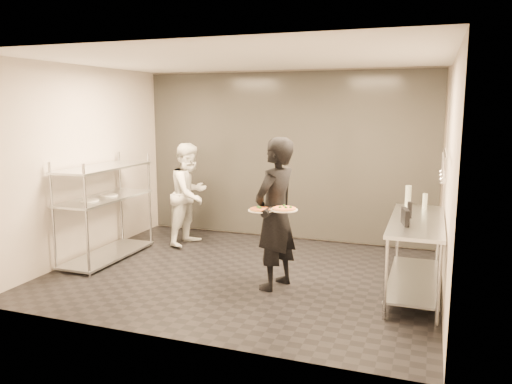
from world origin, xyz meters
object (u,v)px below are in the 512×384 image
(pass_rack, at_px, (105,207))
(pos_monitor, at_px, (405,217))
(bottle_dark, at_px, (410,210))
(bottle_green, at_px, (408,196))
(prep_counter, at_px, (416,244))
(pizza_plate_far, at_px, (284,209))
(waiter, at_px, (275,214))
(salad_plate, at_px, (275,176))
(bottle_clear, at_px, (425,201))
(chef, at_px, (190,194))
(pizza_plate_near, at_px, (261,210))

(pass_rack, height_order, pos_monitor, pass_rack)
(bottle_dark, bearing_deg, bottle_green, 94.36)
(prep_counter, distance_m, pizza_plate_far, 1.61)
(pizza_plate_far, height_order, bottle_dark, bottle_dark)
(waiter, xyz_separation_m, salad_plate, (-0.09, 0.27, 0.42))
(bottle_green, xyz_separation_m, bottle_clear, (0.21, -0.09, -0.04))
(waiter, xyz_separation_m, chef, (-1.88, 1.42, -0.11))
(prep_counter, bearing_deg, bottle_clear, 84.04)
(pass_rack, bearing_deg, bottle_green, 9.96)
(bottle_dark, bearing_deg, bottle_clear, 75.66)
(pizza_plate_near, xyz_separation_m, bottle_dark, (1.65, 0.58, -0.01))
(pass_rack, bearing_deg, pizza_plate_near, -12.15)
(salad_plate, bearing_deg, pizza_plate_near, -92.42)
(waiter, bearing_deg, bottle_dark, 119.95)
(pass_rack, height_order, waiter, waiter)
(salad_plate, xyz_separation_m, bottle_dark, (1.63, 0.07, -0.33))
(chef, xyz_separation_m, pos_monitor, (3.40, -1.43, 0.19))
(chef, relative_size, pizza_plate_near, 5.59)
(pass_rack, relative_size, salad_plate, 5.89)
(pos_monitor, bearing_deg, pizza_plate_near, 174.44)
(chef, distance_m, bottle_clear, 3.62)
(pizza_plate_near, xyz_separation_m, bottle_green, (1.60, 1.29, 0.04))
(pizza_plate_near, bearing_deg, waiter, 66.10)
(pass_rack, relative_size, waiter, 0.86)
(salad_plate, xyz_separation_m, bottle_clear, (1.79, 0.69, -0.33))
(pizza_plate_near, relative_size, bottle_dark, 1.49)
(pizza_plate_far, relative_size, salad_plate, 1.16)
(salad_plate, height_order, pos_monitor, salad_plate)
(prep_counter, relative_size, bottle_clear, 8.95)
(bottle_dark, bearing_deg, pass_rack, -179.63)
(salad_plate, xyz_separation_m, bottle_green, (1.57, 0.78, -0.29))
(chef, bearing_deg, pos_monitor, -104.04)
(waiter, relative_size, bottle_green, 6.63)
(pizza_plate_far, distance_m, bottle_clear, 1.93)
(bottle_clear, xyz_separation_m, bottle_dark, (-0.16, -0.62, -0.00))
(pos_monitor, distance_m, bottle_dark, 0.36)
(pos_monitor, bearing_deg, chef, 143.60)
(pizza_plate_near, bearing_deg, prep_counter, 17.84)
(pos_monitor, xyz_separation_m, bottle_green, (-0.02, 1.07, 0.05))
(bottle_clear, bearing_deg, salad_plate, -158.86)
(pass_rack, distance_m, pos_monitor, 4.23)
(pass_rack, relative_size, pos_monitor, 6.37)
(bottle_clear, relative_size, bottle_dark, 1.02)
(waiter, height_order, pizza_plate_far, waiter)
(salad_plate, bearing_deg, waiter, -72.25)
(pos_monitor, bearing_deg, bottle_green, 77.80)
(waiter, height_order, bottle_dark, waiter)
(bottle_green, distance_m, bottle_dark, 0.71)
(waiter, bearing_deg, pass_rack, -79.24)
(pizza_plate_near, bearing_deg, pos_monitor, 7.95)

